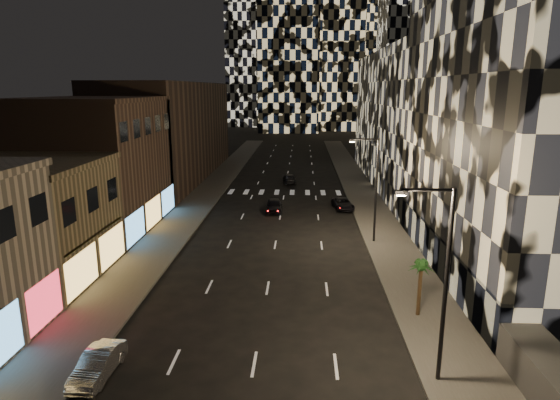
# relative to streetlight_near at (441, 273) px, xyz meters

# --- Properties ---
(sidewalk_left) EXTENTS (4.00, 120.00, 0.15)m
(sidewalk_left) POSITION_rel_streetlight_near_xyz_m (-18.35, 40.00, -5.28)
(sidewalk_left) COLOR #47443F
(sidewalk_left) RESTS_ON ground
(sidewalk_right) EXTENTS (4.00, 120.00, 0.15)m
(sidewalk_right) POSITION_rel_streetlight_near_xyz_m (1.65, 40.00, -5.28)
(sidewalk_right) COLOR #47443F
(sidewalk_right) RESTS_ON ground
(curb_left) EXTENTS (0.20, 120.00, 0.15)m
(curb_left) POSITION_rel_streetlight_near_xyz_m (-16.25, 40.00, -5.28)
(curb_left) COLOR #4C4C47
(curb_left) RESTS_ON ground
(curb_right) EXTENTS (0.20, 120.00, 0.15)m
(curb_right) POSITION_rel_streetlight_near_xyz_m (-0.45, 40.00, -5.28)
(curb_right) COLOR #4C4C47
(curb_right) RESTS_ON ground
(retail_tan) EXTENTS (10.00, 10.00, 8.00)m
(retail_tan) POSITION_rel_streetlight_near_xyz_m (-25.35, 11.00, -1.35)
(retail_tan) COLOR olive
(retail_tan) RESTS_ON ground
(retail_brown) EXTENTS (10.00, 15.00, 12.00)m
(retail_brown) POSITION_rel_streetlight_near_xyz_m (-25.35, 23.50, 0.65)
(retail_brown) COLOR brown
(retail_brown) RESTS_ON ground
(retail_filler_left) EXTENTS (10.00, 40.00, 14.00)m
(retail_filler_left) POSITION_rel_streetlight_near_xyz_m (-25.35, 50.00, 1.65)
(retail_filler_left) COLOR brown
(retail_filler_left) RESTS_ON ground
(midrise_right) EXTENTS (16.00, 25.00, 22.00)m
(midrise_right) POSITION_rel_streetlight_near_xyz_m (11.65, 14.50, 5.65)
(midrise_right) COLOR #232326
(midrise_right) RESTS_ON ground
(midrise_base) EXTENTS (0.60, 25.00, 3.00)m
(midrise_base) POSITION_rel_streetlight_near_xyz_m (3.95, 14.50, -3.85)
(midrise_base) COLOR #383838
(midrise_base) RESTS_ON ground
(midrise_filler_right) EXTENTS (16.00, 40.00, 18.00)m
(midrise_filler_right) POSITION_rel_streetlight_near_xyz_m (11.65, 47.00, 3.65)
(midrise_filler_right) COLOR #232326
(midrise_filler_right) RESTS_ON ground
(streetlight_near) EXTENTS (2.55, 0.25, 9.00)m
(streetlight_near) POSITION_rel_streetlight_near_xyz_m (0.00, 0.00, 0.00)
(streetlight_near) COLOR black
(streetlight_near) RESTS_ON sidewalk_right
(streetlight_far) EXTENTS (2.55, 0.25, 9.00)m
(streetlight_far) POSITION_rel_streetlight_near_xyz_m (0.00, 20.00, 0.00)
(streetlight_far) COLOR black
(streetlight_far) RESTS_ON sidewalk_right
(car_silver_parked) EXTENTS (1.48, 3.83, 1.24)m
(car_silver_parked) POSITION_rel_streetlight_near_xyz_m (-15.55, -0.34, -4.73)
(car_silver_parked) COLOR #9F9FA4
(car_silver_parked) RESTS_ON ground
(car_dark_midlane) EXTENTS (1.92, 4.24, 1.41)m
(car_dark_midlane) POSITION_rel_streetlight_near_xyz_m (-9.12, 30.05, -4.65)
(car_dark_midlane) COLOR black
(car_dark_midlane) RESTS_ON ground
(car_dark_oncoming) EXTENTS (2.09, 4.49, 1.27)m
(car_dark_oncoming) POSITION_rel_streetlight_near_xyz_m (-7.85, 46.12, -4.72)
(car_dark_oncoming) COLOR black
(car_dark_oncoming) RESTS_ON ground
(car_dark_rightlane) EXTENTS (2.53, 4.51, 1.19)m
(car_dark_rightlane) POSITION_rel_streetlight_near_xyz_m (-1.50, 31.62, -4.76)
(car_dark_rightlane) COLOR black
(car_dark_rightlane) RESTS_ON ground
(palm_tree) EXTENTS (1.74, 1.74, 3.42)m
(palm_tree) POSITION_rel_streetlight_near_xyz_m (0.83, 6.32, -2.38)
(palm_tree) COLOR #47331E
(palm_tree) RESTS_ON sidewalk_right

